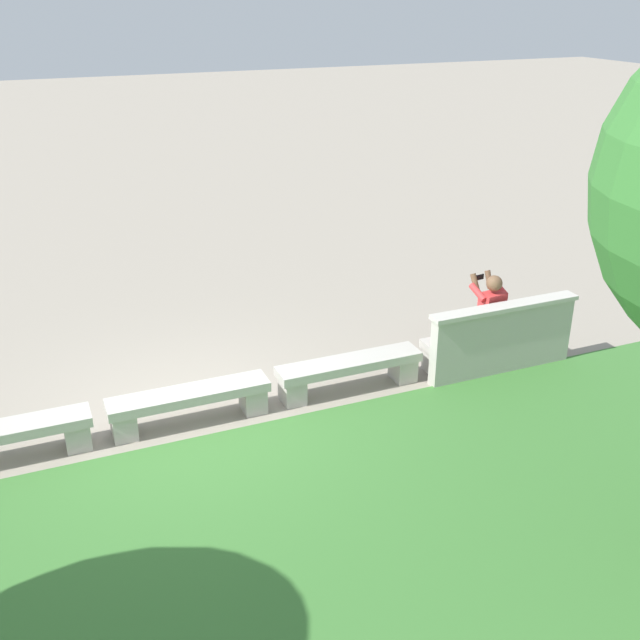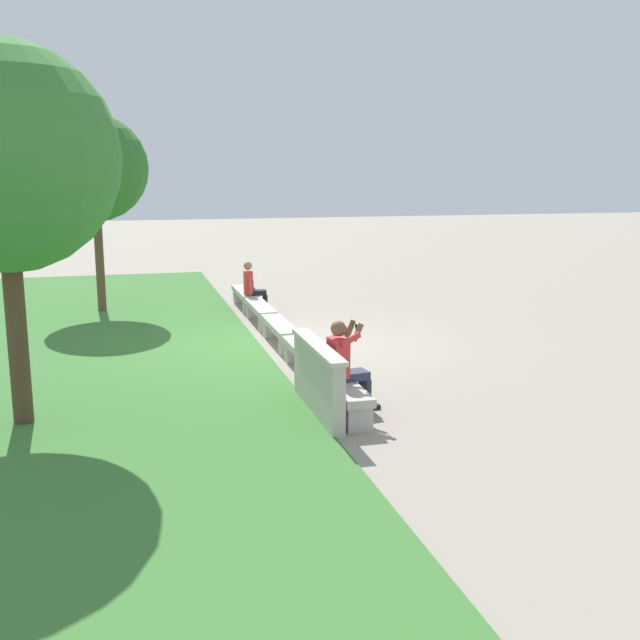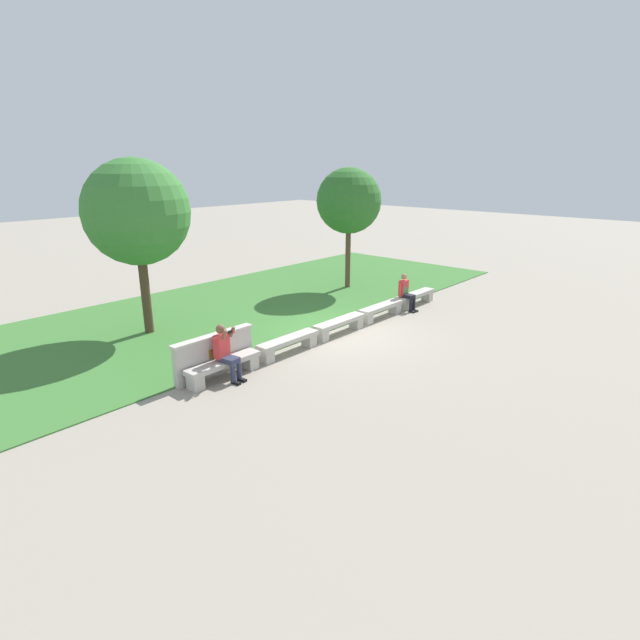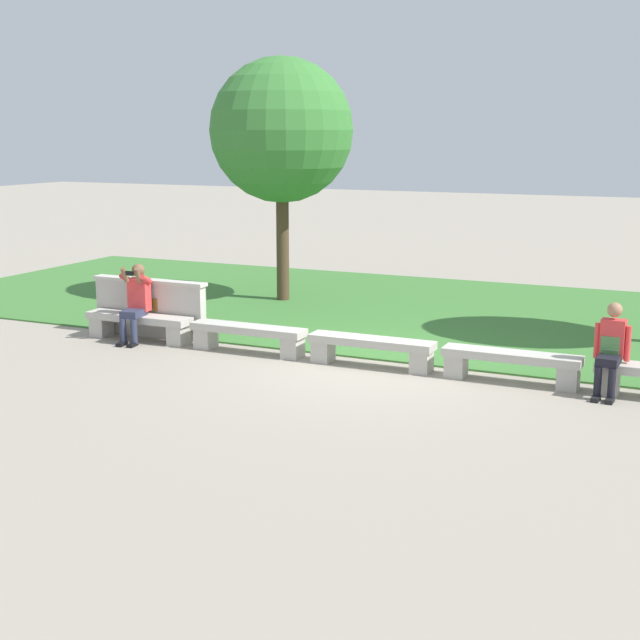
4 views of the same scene
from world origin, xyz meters
The scene contains 13 objects.
ground_plane centered at (0.00, 0.00, 0.00)m, with size 80.00×80.00×0.00m, color gray.
grass_strip centered at (0.00, 4.38, 0.01)m, with size 22.46×8.00×0.03m, color #3D7533.
bench_main centered at (-4.25, 0.00, 0.30)m, with size 1.96×0.40×0.45m.
bench_near centered at (-2.13, 0.00, 0.30)m, with size 1.96×0.40×0.45m.
bench_mid centered at (0.00, 0.00, 0.30)m, with size 1.96×0.40×0.45m.
bench_far centered at (2.13, 0.00, 0.30)m, with size 1.96×0.40×0.45m.
bench_end centered at (4.25, 0.00, 0.30)m, with size 1.96×0.40×0.45m.
backrest_wall_with_plaque centered at (-4.25, 0.34, 0.52)m, with size 2.22×0.24×1.01m.
person_photographer centered at (-4.24, -0.08, 0.74)m, with size 0.51×0.76×1.32m.
person_distant centered at (3.47, -0.07, 0.67)m, with size 0.48×0.69×1.26m.
backpack centered at (3.47, 0.02, 0.63)m, with size 0.28×0.24×0.43m.
tree_behind_wall centered at (-3.68, 4.31, 3.52)m, with size 2.94×2.94×5.01m.
tree_left_background centered at (4.69, 3.45, 3.43)m, with size 2.51×2.51×4.70m.
Camera 3 is at (-10.81, -8.85, 4.84)m, focal length 28.00 mm.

